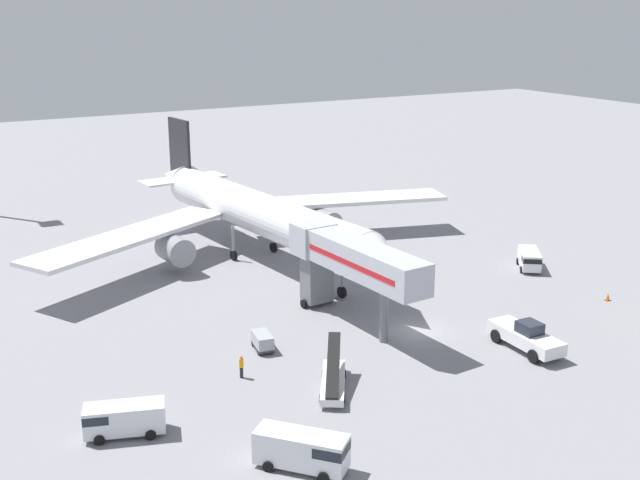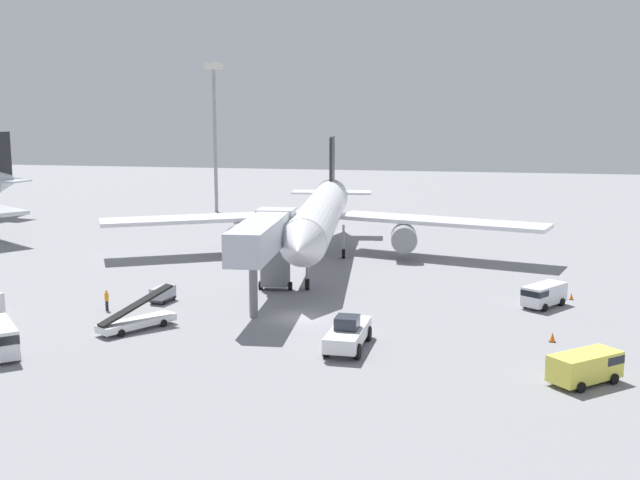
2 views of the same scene
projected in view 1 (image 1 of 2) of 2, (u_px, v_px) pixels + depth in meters
The scene contains 12 objects.
ground_plane at pixel (417, 331), 67.67m from camera, with size 300.00×300.00×0.00m, color gray.
airplane_at_gate at pixel (255, 213), 86.14m from camera, with size 51.41×46.61×13.17m.
jet_bridge at pixel (349, 260), 68.00m from camera, with size 4.36×16.46×7.66m.
pushback_tug at pixel (526, 337), 63.69m from camera, with size 2.76×6.91×2.48m.
belt_loader_truck at pixel (333, 380), 57.18m from camera, with size 4.81×6.34×3.12m.
service_van_rear_right at pixel (304, 449), 47.21m from camera, with size 5.13×5.45×2.32m.
service_van_far_center at pixel (530, 259), 83.25m from camera, with size 4.17×4.81×1.97m.
service_van_rear_left at pixel (122, 418), 51.00m from camera, with size 5.43×3.37×2.11m.
baggage_cart_near_center at pixel (263, 341), 63.83m from camera, with size 1.67×2.65×1.38m.
ground_crew_worker_foreground at pixel (241, 366), 58.97m from camera, with size 0.35×0.35×1.80m.
safety_cone_alpha at pixel (527, 254), 87.44m from camera, with size 0.41×0.41×0.62m.
safety_cone_bravo at pixel (608, 297), 74.61m from camera, with size 0.48×0.48×0.74m.
Camera 1 is at (-37.91, -50.63, 26.57)m, focal length 44.82 mm.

